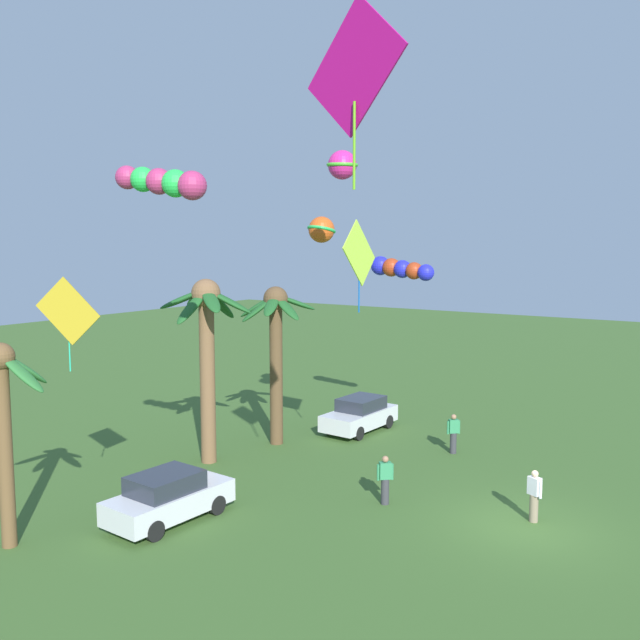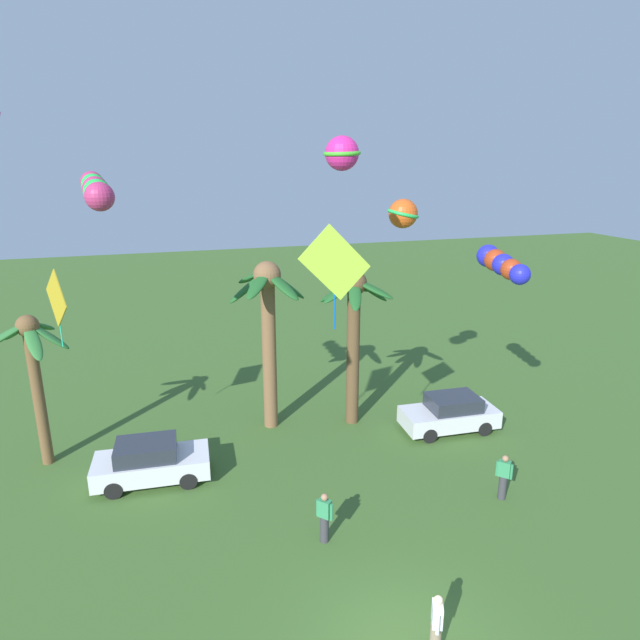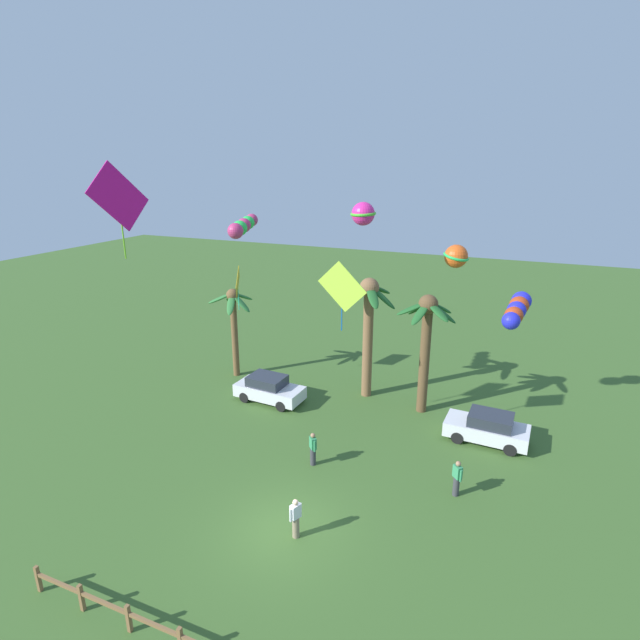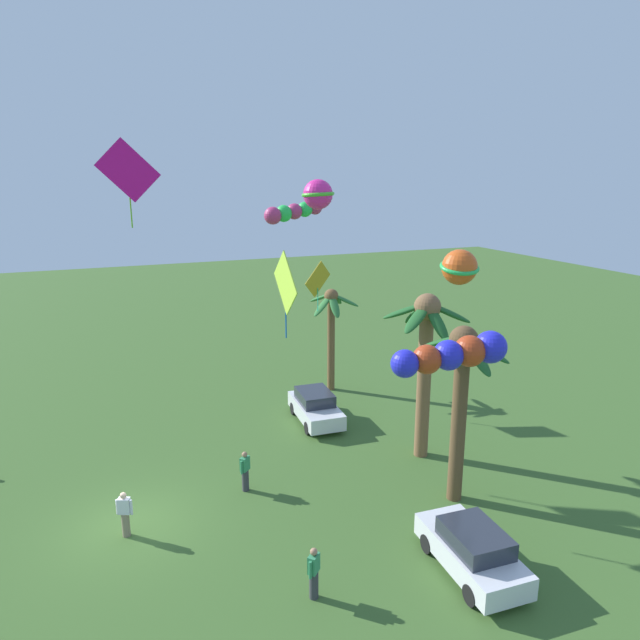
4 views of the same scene
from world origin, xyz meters
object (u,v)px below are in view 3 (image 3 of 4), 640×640
(parked_car_0, at_px, (487,428))
(kite_tube_6, at_px, (243,226))
(spectator_0, at_px, (313,449))
(kite_ball_5, at_px, (456,256))
(parked_car_1, at_px, (269,389))
(kite_diamond_3, at_px, (238,283))
(palm_tree_0, at_px, (368,314))
(kite_ball_0, at_px, (363,214))
(kite_diamond_2, at_px, (119,198))
(palm_tree_2, at_px, (234,314))
(kite_tube_4, at_px, (517,309))
(spectator_1, at_px, (457,478))
(spectator_2, at_px, (296,518))
(kite_diamond_1, at_px, (342,288))
(palm_tree_1, at_px, (427,330))

(parked_car_0, bearing_deg, kite_tube_6, -174.83)
(spectator_0, xyz_separation_m, kite_ball_5, (4.80, 5.63, 8.09))
(parked_car_1, height_order, kite_tube_6, kite_tube_6)
(kite_ball_5, bearing_deg, kite_diamond_3, 178.77)
(palm_tree_0, xyz_separation_m, kite_diamond_3, (-7.30, -1.78, 1.52))
(spectator_0, bearing_deg, kite_diamond_3, 140.91)
(spectator_0, distance_m, kite_ball_0, 10.54)
(kite_ball_0, height_order, kite_diamond_2, kite_diamond_2)
(kite_diamond_3, bearing_deg, kite_diamond_2, -86.97)
(parked_car_0, height_order, kite_ball_5, kite_ball_5)
(palm_tree_2, distance_m, kite_tube_4, 16.91)
(parked_car_1, height_order, kite_tube_4, kite_tube_4)
(kite_tube_4, xyz_separation_m, kite_ball_5, (-2.90, 2.12, 1.64))
(spectator_1, xyz_separation_m, spectator_2, (-5.02, -4.68, 0.00))
(spectator_0, relative_size, kite_diamond_2, 0.43)
(spectator_2, relative_size, kite_diamond_1, 0.52)
(parked_car_1, distance_m, kite_tube_4, 14.17)
(parked_car_1, xyz_separation_m, kite_ball_5, (9.62, 0.86, 8.15))
(kite_diamond_2, xyz_separation_m, kite_diamond_3, (-0.46, 8.73, -5.26))
(spectator_0, relative_size, spectator_1, 1.00)
(palm_tree_2, bearing_deg, spectator_1, -25.04)
(palm_tree_1, bearing_deg, kite_tube_6, -161.15)
(spectator_1, bearing_deg, kite_diamond_1, 168.11)
(palm_tree_2, bearing_deg, palm_tree_1, -0.95)
(parked_car_1, relative_size, kite_ball_0, 2.61)
(spectator_2, xyz_separation_m, kite_ball_5, (3.56, 10.03, 8.09))
(spectator_0, bearing_deg, kite_tube_4, 24.51)
(palm_tree_0, relative_size, kite_ball_5, 4.81)
(kite_diamond_3, bearing_deg, kite_diamond_1, -29.01)
(kite_ball_0, height_order, kite_tube_6, kite_ball_0)
(kite_ball_5, bearing_deg, palm_tree_1, 135.09)
(spectator_0, height_order, kite_tube_4, kite_tube_4)
(spectator_2, xyz_separation_m, kite_diamond_1, (-0.49, 5.85, 7.16))
(parked_car_1, distance_m, kite_ball_0, 12.14)
(palm_tree_0, relative_size, kite_tube_6, 2.46)
(palm_tree_0, bearing_deg, palm_tree_2, -176.76)
(spectator_1, bearing_deg, kite_ball_5, 105.30)
(palm_tree_2, xyz_separation_m, spectator_0, (8.49, -7.19, -3.25))
(palm_tree_2, relative_size, kite_tube_6, 1.99)
(kite_tube_6, bearing_deg, parked_car_1, 50.41)
(kite_diamond_2, bearing_deg, parked_car_1, 75.51)
(palm_tree_0, relative_size, kite_diamond_1, 2.30)
(spectator_2, bearing_deg, parked_car_1, 123.48)
(spectator_1, height_order, kite_ball_5, kite_ball_5)
(palm_tree_2, height_order, parked_car_1, palm_tree_2)
(palm_tree_2, relative_size, spectator_2, 3.58)
(palm_tree_2, relative_size, kite_diamond_2, 1.54)
(kite_diamond_2, distance_m, kite_tube_6, 7.11)
(palm_tree_1, distance_m, kite_ball_5, 4.63)
(palm_tree_2, distance_m, kite_ball_5, 14.23)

